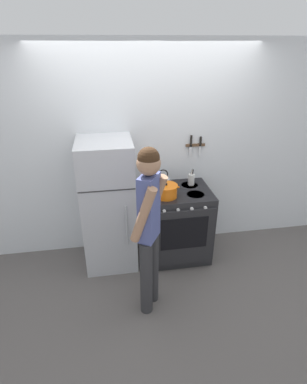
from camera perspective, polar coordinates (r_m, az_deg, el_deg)
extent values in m
plane|color=#5B5654|center=(4.25, -0.74, -9.19)|extent=(14.00, 14.00, 0.00)
cube|color=silver|center=(3.68, -0.93, 7.42)|extent=(10.00, 0.06, 2.55)
cube|color=#B7BABF|center=(3.53, -8.60, -2.54)|extent=(0.60, 0.62, 1.56)
cube|color=#2D2D2D|center=(3.10, -8.87, 0.22)|extent=(0.59, 0.01, 0.01)
cylinder|color=#B2B5BA|center=(3.31, -5.10, -6.45)|extent=(0.02, 0.02, 0.50)
cube|color=#232326|center=(3.78, 4.47, -5.92)|extent=(0.78, 0.64, 0.91)
cube|color=black|center=(3.56, 4.73, 0.15)|extent=(0.76, 0.63, 0.02)
cube|color=black|center=(3.55, 5.56, -8.56)|extent=(0.68, 0.05, 0.69)
cylinder|color=black|center=(3.41, 2.38, -0.90)|extent=(0.20, 0.20, 0.01)
cylinder|color=black|center=(3.49, 8.00, -0.47)|extent=(0.20, 0.20, 0.01)
cylinder|color=black|center=(3.63, 1.58, 0.94)|extent=(0.20, 0.20, 0.01)
cylinder|color=black|center=(3.71, 6.89, 1.31)|extent=(0.20, 0.20, 0.01)
cylinder|color=silver|center=(3.26, 2.06, -3.67)|extent=(0.04, 0.02, 0.04)
cylinder|color=silver|center=(3.29, 4.72, -3.44)|extent=(0.04, 0.02, 0.04)
cylinder|color=silver|center=(3.32, 7.32, -3.20)|extent=(0.04, 0.02, 0.04)
cylinder|color=silver|center=(3.37, 9.86, -2.97)|extent=(0.04, 0.02, 0.04)
cube|color=#232326|center=(3.50, 5.76, -8.72)|extent=(0.72, 0.03, 0.73)
cube|color=black|center=(3.44, 5.90, -7.91)|extent=(0.54, 0.01, 0.41)
cylinder|color=orange|center=(3.38, 2.40, 0.08)|extent=(0.25, 0.25, 0.13)
cylinder|color=orange|center=(3.35, 2.42, 1.18)|extent=(0.26, 0.26, 0.02)
sphere|color=black|center=(3.34, 2.43, 1.50)|extent=(0.03, 0.03, 0.03)
cylinder|color=orange|center=(3.34, 0.11, 0.58)|extent=(0.03, 0.02, 0.02)
cylinder|color=orange|center=(3.39, 4.69, 0.91)|extent=(0.03, 0.02, 0.02)
cylinder|color=silver|center=(3.61, 1.78, 1.73)|extent=(0.16, 0.16, 0.10)
cone|color=silver|center=(3.59, 1.79, 2.66)|extent=(0.15, 0.15, 0.03)
sphere|color=black|center=(3.58, 1.80, 3.00)|extent=(0.02, 0.02, 0.02)
cone|color=silver|center=(3.62, 2.97, 1.95)|extent=(0.09, 0.03, 0.08)
torus|color=black|center=(3.57, 1.80, 3.36)|extent=(0.13, 0.01, 0.13)
cylinder|color=silver|center=(3.69, 7.21, 2.38)|extent=(0.08, 0.08, 0.14)
cylinder|color=#9E7547|center=(3.67, 7.07, 3.09)|extent=(0.03, 0.04, 0.18)
cylinder|color=#232326|center=(3.68, 7.41, 3.06)|extent=(0.02, 0.02, 0.17)
cylinder|color=#B2B5BA|center=(3.67, 7.06, 3.18)|extent=(0.03, 0.04, 0.19)
cylinder|color=#4C4C51|center=(3.68, 7.15, 3.08)|extent=(0.02, 0.03, 0.17)
cylinder|color=#2D2D30|center=(3.04, -1.39, -16.09)|extent=(0.12, 0.12, 0.85)
cylinder|color=#2D2D30|center=(3.16, -0.19, -14.17)|extent=(0.12, 0.12, 0.85)
cube|color=#4C5693|center=(2.66, -0.88, -3.11)|extent=(0.24, 0.27, 0.64)
cylinder|color=#A87A5B|center=(2.56, -1.98, -4.48)|extent=(0.26, 0.20, 0.56)
cylinder|color=#A87A5B|center=(2.77, 0.14, -1.86)|extent=(0.26, 0.20, 0.56)
sphere|color=#A87A5B|center=(2.48, -0.94, 5.46)|extent=(0.20, 0.20, 0.20)
sphere|color=#382314|center=(2.46, -0.95, 6.46)|extent=(0.19, 0.19, 0.19)
cube|color=brown|center=(3.73, 7.97, 8.84)|extent=(0.24, 0.02, 0.03)
cube|color=silver|center=(3.73, 7.05, 7.75)|extent=(0.03, 0.00, 0.14)
cube|color=black|center=(3.69, 7.17, 9.70)|extent=(0.02, 0.02, 0.13)
cube|color=silver|center=(3.76, 8.82, 7.79)|extent=(0.03, 0.00, 0.14)
cube|color=black|center=(3.72, 8.96, 9.59)|extent=(0.02, 0.02, 0.11)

